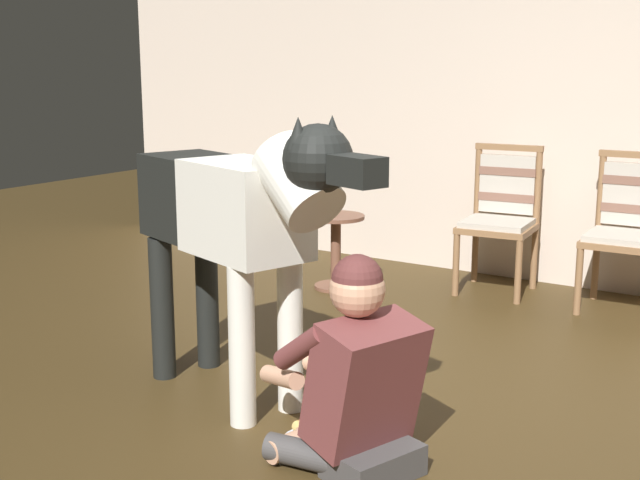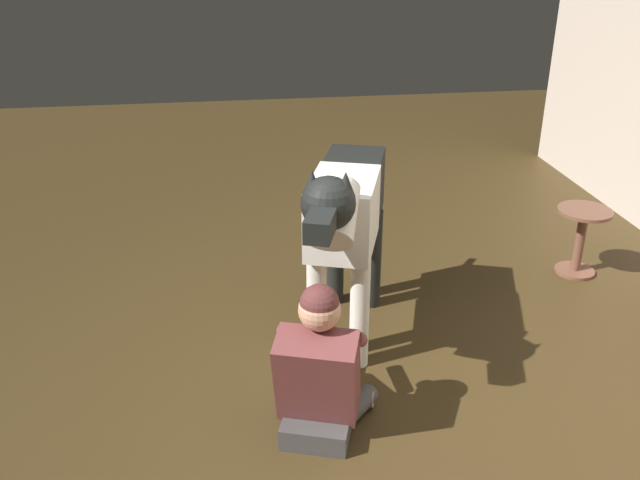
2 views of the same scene
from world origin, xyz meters
TOP-DOWN VIEW (x-y plane):
  - ground_plane at (0.00, 0.00)m, footprint 14.71×14.71m
  - person_sitting_on_floor at (-0.13, -0.34)m, footprint 0.73×0.60m
  - large_dog at (-0.90, -0.09)m, footprint 1.64×0.70m
  - hot_dog_on_plate at (-0.40, -0.25)m, footprint 0.23×0.23m
  - round_side_table at (-1.56, 1.81)m, footprint 0.39×0.39m

SIDE VIEW (x-z plane):
  - ground_plane at x=0.00m, z-range 0.00..0.00m
  - hot_dog_on_plate at x=-0.40m, z-range 0.00..0.06m
  - round_side_table at x=-1.56m, z-range 0.05..0.56m
  - person_sitting_on_floor at x=-0.13m, z-range -0.08..0.77m
  - large_dog at x=-0.90m, z-range 0.20..1.53m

